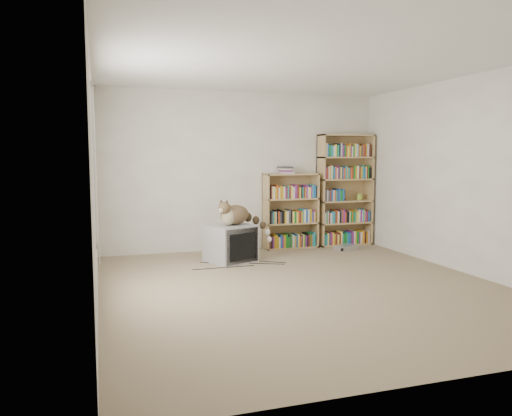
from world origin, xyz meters
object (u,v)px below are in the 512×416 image
object	(u,v)px
bookcase_tall	(344,193)
bookcase_short	(290,214)
crt_tv	(230,243)
dvd_player	(346,247)
cat	(240,217)

from	to	relation	value
bookcase_tall	bookcase_short	distance (m)	1.03
crt_tv	bookcase_short	world-z (taller)	bookcase_short
crt_tv	bookcase_tall	distance (m)	2.39
dvd_player	bookcase_tall	bearing A→B (deg)	45.19
bookcase_tall	cat	bearing A→B (deg)	-160.71
bookcase_tall	dvd_player	world-z (taller)	bookcase_tall
bookcase_short	dvd_player	xyz separation A→B (m)	(0.78, -0.46, -0.51)
cat	dvd_player	world-z (taller)	cat
cat	crt_tv	bearing A→B (deg)	157.94
crt_tv	bookcase_short	size ratio (longest dim) A/B	0.63
bookcase_short	cat	bearing A→B (deg)	-146.02
crt_tv	bookcase_short	bearing A→B (deg)	8.98
bookcase_short	dvd_player	size ratio (longest dim) A/B	3.59
crt_tv	cat	xyz separation A→B (m)	(0.15, 0.04, 0.37)
bookcase_tall	dvd_player	size ratio (longest dim) A/B	5.47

